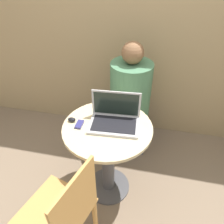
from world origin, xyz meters
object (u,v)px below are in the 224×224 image
(cell_phone, at_px, (79,124))
(person_seated, at_px, (130,106))
(chair_empty, at_px, (63,215))
(laptop, at_px, (115,118))

(cell_phone, relative_size, person_seated, 0.08)
(cell_phone, xyz_separation_m, person_seated, (0.29, 0.68, -0.27))
(cell_phone, relative_size, chair_empty, 0.10)
(chair_empty, bearing_deg, laptop, 72.28)
(laptop, relative_size, person_seated, 0.32)
(laptop, height_order, chair_empty, laptop)
(laptop, xyz_separation_m, person_seated, (0.04, 0.60, -0.31))
(chair_empty, bearing_deg, person_seated, 79.02)
(laptop, relative_size, cell_phone, 4.13)
(chair_empty, height_order, person_seated, person_seated)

